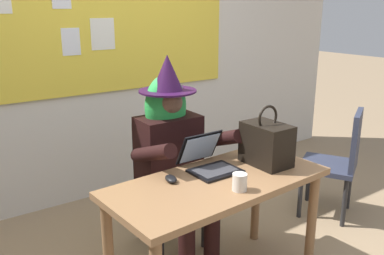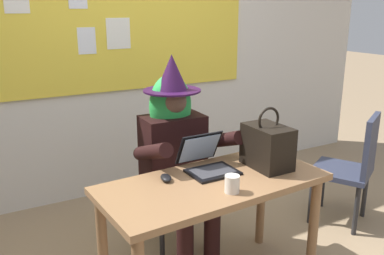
{
  "view_description": "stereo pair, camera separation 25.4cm",
  "coord_description": "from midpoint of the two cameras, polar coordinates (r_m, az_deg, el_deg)",
  "views": [
    {
      "loc": [
        -1.47,
        -1.66,
        1.66
      ],
      "look_at": [
        -0.07,
        0.34,
        0.95
      ],
      "focal_mm": 38.85,
      "sensor_mm": 36.0,
      "label": 1
    },
    {
      "loc": [
        -1.26,
        -1.79,
        1.66
      ],
      "look_at": [
        -0.07,
        0.34,
        0.95
      ],
      "focal_mm": 38.85,
      "sensor_mm": 36.0,
      "label": 2
    }
  ],
  "objects": [
    {
      "name": "chair_extra_corner",
      "position": [
        3.48,
        23.21,
        -4.67
      ],
      "size": [
        0.57,
        0.57,
        0.89
      ],
      "rotation": [
        0.0,
        0.0,
        2.08
      ],
      "color": "#2D3347",
      "rests_on": "ground"
    },
    {
      "name": "desk_main",
      "position": [
        2.43,
        6.0,
        -9.54
      ],
      "size": [
        1.34,
        0.68,
        0.71
      ],
      "rotation": [
        0.0,
        0.0,
        0.06
      ],
      "color": "#8E6642",
      "rests_on": "ground"
    },
    {
      "name": "computer_mouse",
      "position": [
        2.36,
        -0.51,
        -6.99
      ],
      "size": [
        0.08,
        0.11,
        0.03
      ],
      "primitive_type": "ellipsoid",
      "rotation": [
        0.0,
        0.0,
        -0.22
      ],
      "color": "black",
      "rests_on": "desk_main"
    },
    {
      "name": "coffee_mug",
      "position": [
        2.23,
        8.82,
        -7.73
      ],
      "size": [
        0.08,
        0.08,
        0.09
      ],
      "primitive_type": "cylinder",
      "color": "silver",
      "rests_on": "desk_main"
    },
    {
      "name": "wall_back_bulletin",
      "position": [
        3.72,
        -7.82,
        12.17
      ],
      "size": [
        5.63,
        1.87,
        2.79
      ],
      "color": "silver",
      "rests_on": "ground"
    },
    {
      "name": "laptop",
      "position": [
        2.51,
        5.03,
        -4.84
      ],
      "size": [
        0.29,
        0.33,
        0.21
      ],
      "rotation": [
        0.0,
        0.0,
        0.01
      ],
      "color": "black",
      "rests_on": "desk_main"
    },
    {
      "name": "handbag",
      "position": [
        2.58,
        13.1,
        -2.54
      ],
      "size": [
        0.2,
        0.3,
        0.38
      ],
      "rotation": [
        0.0,
        0.0,
        -0.03
      ],
      "color": "black",
      "rests_on": "desk_main"
    },
    {
      "name": "person_costumed",
      "position": [
        2.81,
        0.46,
        -2.4
      ],
      "size": [
        0.6,
        0.66,
        1.37
      ],
      "rotation": [
        0.0,
        0.0,
        -1.59
      ],
      "color": "black",
      "rests_on": "ground"
    },
    {
      "name": "chair_at_desk",
      "position": [
        3.01,
        -0.61,
        -6.69
      ],
      "size": [
        0.44,
        0.44,
        0.88
      ],
      "rotation": [
        0.0,
        0.0,
        -1.63
      ],
      "color": "black",
      "rests_on": "ground"
    }
  ]
}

